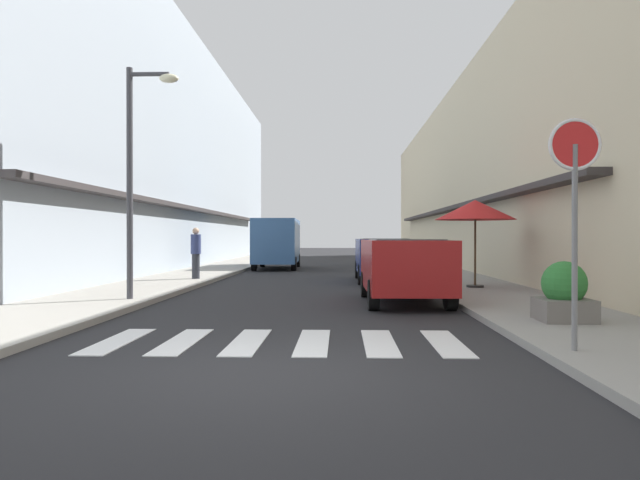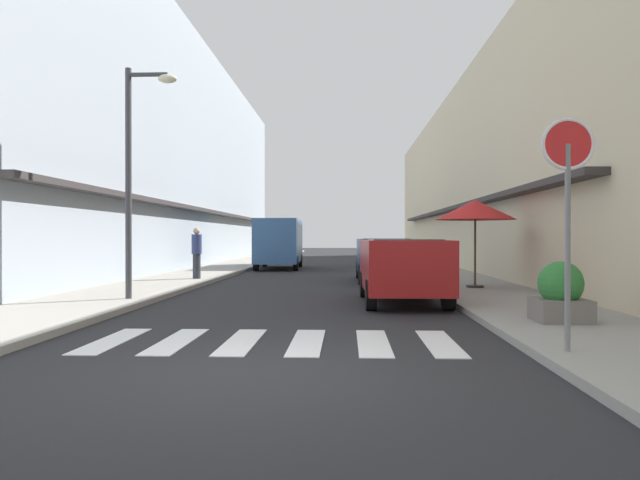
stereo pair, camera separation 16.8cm
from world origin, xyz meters
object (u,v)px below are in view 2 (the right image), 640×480
object	(u,v)px
planter_corner	(561,294)
street_lamp	(137,157)
round_street_sign	(568,172)
parked_car_near	(402,263)
delivery_van	(279,239)
pedestrian_walking_near	(197,252)
cafe_umbrella	(475,210)
parked_car_mid	(384,254)

from	to	relation	value
planter_corner	street_lamp	bearing A→B (deg)	158.41
round_street_sign	parked_car_near	bearing A→B (deg)	102.89
delivery_van	pedestrian_walking_near	bearing A→B (deg)	-102.00
parked_car_near	cafe_umbrella	world-z (taller)	cafe_umbrella
round_street_sign	planter_corner	size ratio (longest dim) A/B	2.87
parked_car_near	planter_corner	xyz separation A→B (m)	(2.28, -3.64, -0.35)
parked_car_near	parked_car_mid	bearing A→B (deg)	90.00
round_street_sign	pedestrian_walking_near	xyz separation A→B (m)	(-7.75, 12.46, -1.29)
parked_car_near	street_lamp	size ratio (longest dim) A/B	0.80
delivery_van	street_lamp	world-z (taller)	street_lamp
parked_car_near	pedestrian_walking_near	world-z (taller)	pedestrian_walking_near
parked_car_near	planter_corner	bearing A→B (deg)	-57.98
delivery_van	pedestrian_walking_near	world-z (taller)	delivery_van
planter_corner	parked_car_near	bearing A→B (deg)	122.02
delivery_van	street_lamp	bearing A→B (deg)	-95.82
street_lamp	pedestrian_walking_near	world-z (taller)	street_lamp
parked_car_near	parked_car_mid	distance (m)	6.74
cafe_umbrella	pedestrian_walking_near	world-z (taller)	cafe_umbrella
parked_car_mid	cafe_umbrella	distance (m)	4.56
pedestrian_walking_near	cafe_umbrella	bearing A→B (deg)	10.59
pedestrian_walking_near	parked_car_near	bearing A→B (deg)	-13.75
cafe_umbrella	pedestrian_walking_near	distance (m)	9.25
parked_car_near	delivery_van	world-z (taller)	delivery_van
parked_car_mid	round_street_sign	distance (m)	13.16
round_street_sign	delivery_van	bearing A→B (deg)	105.70
street_lamp	pedestrian_walking_near	bearing A→B (deg)	92.48
parked_car_mid	pedestrian_walking_near	bearing A→B (deg)	-175.00
parked_car_mid	pedestrian_walking_near	size ratio (longest dim) A/B	2.61
parked_car_mid	round_street_sign	bearing A→B (deg)	-83.71
delivery_van	street_lamp	distance (m)	15.35
parked_car_near	planter_corner	distance (m)	4.31
planter_corner	cafe_umbrella	bearing A→B (deg)	89.86
parked_car_mid	delivery_van	bearing A→B (deg)	119.13
round_street_sign	parked_car_mid	bearing A→B (deg)	96.29
delivery_van	cafe_umbrella	distance (m)	13.60
planter_corner	pedestrian_walking_near	distance (m)	13.07
delivery_van	pedestrian_walking_near	distance (m)	8.80
parked_car_near	planter_corner	world-z (taller)	parked_car_near
cafe_umbrella	delivery_van	bearing A→B (deg)	119.98
street_lamp	pedestrian_walking_near	xyz separation A→B (m)	(-0.28, 6.54, -2.30)
parked_car_mid	street_lamp	xyz separation A→B (m)	(-6.03, -7.10, 2.40)
parked_car_near	street_lamp	world-z (taller)	street_lamp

